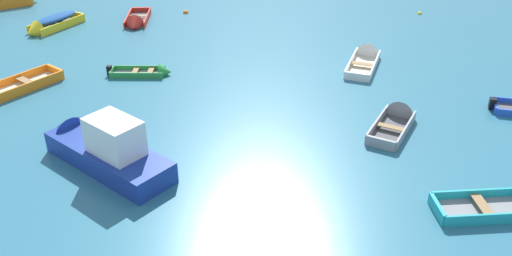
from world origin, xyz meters
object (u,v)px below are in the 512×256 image
rowboat_red_far_right (136,23)px  rowboat_white_back_row_center (366,57)px  rowboat_yellow_far_left (49,24)px  mooring_buoy_central (186,13)px  rowboat_grey_outer_right (397,118)px  rowboat_orange_foreground_center (2,92)px  mooring_buoy_near_foreground (420,14)px  motor_launch_deep_blue_near_left (101,147)px  rowboat_green_midfield_right (152,72)px

rowboat_red_far_right → rowboat_white_back_row_center: rowboat_white_back_row_center is taller
rowboat_yellow_far_left → mooring_buoy_central: rowboat_yellow_far_left is taller
rowboat_grey_outer_right → rowboat_yellow_far_left: rowboat_yellow_far_left is taller
rowboat_red_far_right → mooring_buoy_central: (2.44, 3.15, -0.19)m
rowboat_orange_foreground_center → mooring_buoy_central: 15.05m
rowboat_red_far_right → mooring_buoy_central: bearing=52.2°
rowboat_orange_foreground_center → rowboat_yellow_far_left: (-2.47, 9.24, 0.16)m
rowboat_red_far_right → mooring_buoy_near_foreground: (18.42, 5.82, -0.19)m
motor_launch_deep_blue_near_left → mooring_buoy_near_foreground: (13.71, 21.57, -0.72)m
rowboat_grey_outer_right → rowboat_yellow_far_left: bearing=158.0°
rowboat_green_midfield_right → rowboat_white_back_row_center: size_ratio=0.79×
rowboat_red_far_right → rowboat_green_midfield_right: rowboat_red_far_right is taller
rowboat_red_far_right → rowboat_grey_outer_right: rowboat_grey_outer_right is taller
rowboat_white_back_row_center → rowboat_grey_outer_right: rowboat_grey_outer_right is taller
rowboat_green_midfield_right → rowboat_orange_foreground_center: size_ratio=0.76×
rowboat_green_midfield_right → mooring_buoy_near_foreground: (14.69, 13.15, -0.15)m
rowboat_green_midfield_right → mooring_buoy_central: 10.56m
mooring_buoy_central → rowboat_yellow_far_left: bearing=-146.9°
rowboat_white_back_row_center → rowboat_yellow_far_left: size_ratio=0.99×
mooring_buoy_near_foreground → rowboat_orange_foreground_center: bearing=-141.4°
rowboat_orange_foreground_center → rowboat_grey_outer_right: (18.85, 0.65, -0.02)m
rowboat_white_back_row_center → rowboat_orange_foreground_center: 19.10m
motor_launch_deep_blue_near_left → rowboat_yellow_far_left: motor_launch_deep_blue_near_left is taller
rowboat_green_midfield_right → rowboat_white_back_row_center: 11.80m
rowboat_red_far_right → mooring_buoy_central: 3.99m
rowboat_white_back_row_center → rowboat_orange_foreground_center: bearing=-156.1°
motor_launch_deep_blue_near_left → rowboat_green_midfield_right: bearing=96.6°
rowboat_yellow_far_left → mooring_buoy_near_foreground: (23.53, 7.59, -0.38)m
rowboat_red_far_right → rowboat_green_midfield_right: (3.73, -7.32, -0.04)m
rowboat_green_midfield_right → rowboat_yellow_far_left: rowboat_yellow_far_left is taller
rowboat_yellow_far_left → rowboat_green_midfield_right: bearing=-32.1°
rowboat_white_back_row_center → rowboat_orange_foreground_center: (-17.46, -7.74, 0.03)m
motor_launch_deep_blue_near_left → mooring_buoy_near_foreground: size_ratio=19.22×
rowboat_grey_outer_right → mooring_buoy_near_foreground: rowboat_grey_outer_right is taller
motor_launch_deep_blue_near_left → rowboat_grey_outer_right: (11.49, 5.39, -0.52)m
rowboat_orange_foreground_center → mooring_buoy_central: (5.09, 14.16, -0.22)m
rowboat_yellow_far_left → mooring_buoy_near_foreground: 24.73m
rowboat_red_far_right → rowboat_green_midfield_right: size_ratio=1.15×
rowboat_orange_foreground_center → rowboat_yellow_far_left: size_ratio=1.03×
rowboat_red_far_right → rowboat_white_back_row_center: (14.81, -3.27, 0.00)m
mooring_buoy_central → rowboat_white_back_row_center: bearing=-27.4°
rowboat_green_midfield_right → rowboat_white_back_row_center: bearing=20.1°
rowboat_green_midfield_right → rowboat_grey_outer_right: (12.47, -3.03, 0.05)m
rowboat_grey_outer_right → mooring_buoy_central: 19.28m
rowboat_grey_outer_right → mooring_buoy_central: rowboat_grey_outer_right is taller
rowboat_green_midfield_right → rowboat_yellow_far_left: (-8.84, 5.56, 0.23)m
rowboat_orange_foreground_center → mooring_buoy_central: bearing=70.2°
rowboat_orange_foreground_center → mooring_buoy_central: rowboat_orange_foreground_center is taller
motor_launch_deep_blue_near_left → rowboat_grey_outer_right: 12.70m
motor_launch_deep_blue_near_left → rowboat_orange_foreground_center: (-7.36, 4.75, -0.50)m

